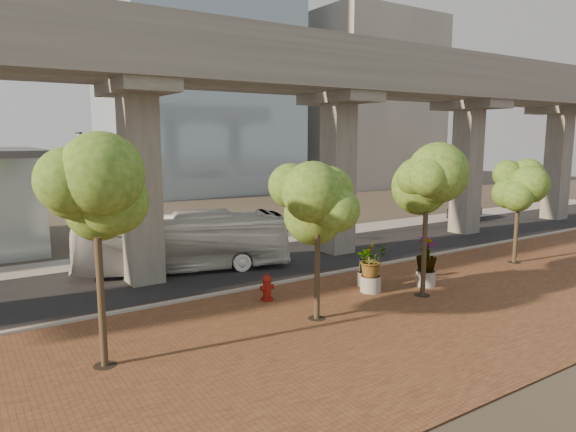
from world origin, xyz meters
TOP-DOWN VIEW (x-y plane):
  - ground at (0.00, 0.00)m, footprint 160.00×160.00m
  - brick_plaza at (0.00, -8.00)m, footprint 70.00×13.00m
  - asphalt_road at (0.00, 2.00)m, footprint 90.00×8.00m
  - curb_strip at (0.00, -2.00)m, footprint 70.00×0.25m
  - far_sidewalk at (0.00, 7.50)m, footprint 90.00×3.00m
  - transit_viaduct at (0.00, 2.00)m, footprint 72.00×5.60m
  - midrise_block at (38.00, 36.00)m, footprint 18.00×16.00m
  - transit_bus at (-3.55, 3.00)m, footprint 11.33×5.76m
  - parked_car at (23.26, 6.00)m, footprint 4.87×3.07m
  - fire_hydrant at (-2.50, -3.84)m, footprint 0.60×0.54m
  - planter_front at (2.11, -5.35)m, footprint 2.08×2.08m
  - planter_right at (4.93, -6.08)m, footprint 2.25×2.25m
  - planter_left at (2.57, -4.56)m, footprint 1.91×1.91m
  - street_tree_far_west at (-10.00, -6.62)m, footprint 3.76×3.76m
  - street_tree_near_west at (-2.03, -6.84)m, footprint 3.74×3.74m
  - street_tree_near_east at (3.67, -7.05)m, footprint 3.95×3.95m
  - street_tree_far_east at (12.62, -5.66)m, footprint 3.43×3.43m
  - streetlamp_west at (-7.81, 6.55)m, footprint 0.36×1.05m
  - streetlamp_east at (9.44, 5.40)m, footprint 0.36×1.05m

SIDE VIEW (x-z plane):
  - ground at x=0.00m, z-range 0.00..0.00m
  - asphalt_road at x=0.00m, z-range 0.00..0.04m
  - brick_plaza at x=0.00m, z-range 0.00..0.06m
  - far_sidewalk at x=0.00m, z-range 0.00..0.06m
  - curb_strip at x=0.00m, z-range 0.00..0.16m
  - fire_hydrant at x=-2.50m, z-range 0.04..1.23m
  - parked_car at x=23.26m, z-range 0.00..1.51m
  - planter_left at x=2.57m, z-range 0.28..2.38m
  - planter_front at x=2.11m, z-range 0.30..2.59m
  - planter_right at x=4.93m, z-range 0.31..2.71m
  - transit_bus at x=-3.55m, z-range 0.00..3.08m
  - streetlamp_east at x=9.44m, z-range 0.61..7.87m
  - streetlamp_west at x=-7.81m, z-range 0.61..7.87m
  - street_tree_far_east at x=12.62m, z-range 1.42..7.30m
  - street_tree_near_west at x=-2.03m, z-range 1.43..7.62m
  - street_tree_near_east at x=3.67m, z-range 1.67..8.54m
  - street_tree_far_west at x=-10.00m, z-range 1.75..8.61m
  - transit_viaduct at x=0.00m, z-range 1.09..13.49m
  - midrise_block at x=38.00m, z-range 0.00..24.00m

